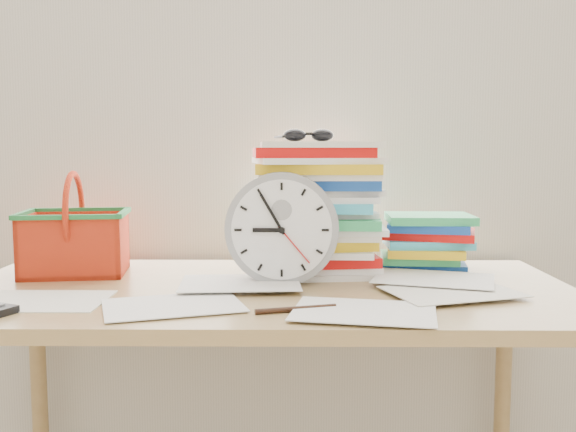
{
  "coord_description": "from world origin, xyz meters",
  "views": [
    {
      "loc": [
        0.07,
        0.17,
        1.06
      ],
      "look_at": [
        0.05,
        1.6,
        0.91
      ],
      "focal_mm": 40.0,
      "sensor_mm": 36.0,
      "label": 1
    }
  ],
  "objects_px": {
    "desk": "(265,319)",
    "book_stack": "(424,242)",
    "basket": "(75,224)",
    "clock": "(282,228)",
    "paper_stack": "(317,208)"
  },
  "relations": [
    {
      "from": "paper_stack",
      "to": "basket",
      "type": "relative_size",
      "value": 1.31
    },
    {
      "from": "paper_stack",
      "to": "basket",
      "type": "height_order",
      "value": "paper_stack"
    },
    {
      "from": "desk",
      "to": "clock",
      "type": "bearing_deg",
      "value": 38.04
    },
    {
      "from": "book_stack",
      "to": "desk",
      "type": "bearing_deg",
      "value": -152.67
    },
    {
      "from": "paper_stack",
      "to": "clock",
      "type": "bearing_deg",
      "value": -121.28
    },
    {
      "from": "basket",
      "to": "desk",
      "type": "bearing_deg",
      "value": -24.55
    },
    {
      "from": "clock",
      "to": "basket",
      "type": "height_order",
      "value": "clock"
    },
    {
      "from": "paper_stack",
      "to": "book_stack",
      "type": "distance_m",
      "value": 0.29
    },
    {
      "from": "desk",
      "to": "basket",
      "type": "height_order",
      "value": "basket"
    },
    {
      "from": "desk",
      "to": "book_stack",
      "type": "bearing_deg",
      "value": 27.33
    },
    {
      "from": "paper_stack",
      "to": "clock",
      "type": "distance_m",
      "value": 0.17
    },
    {
      "from": "clock",
      "to": "desk",
      "type": "bearing_deg",
      "value": -141.96
    },
    {
      "from": "desk",
      "to": "basket",
      "type": "distance_m",
      "value": 0.54
    },
    {
      "from": "book_stack",
      "to": "basket",
      "type": "bearing_deg",
      "value": -175.95
    },
    {
      "from": "desk",
      "to": "book_stack",
      "type": "distance_m",
      "value": 0.47
    }
  ]
}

